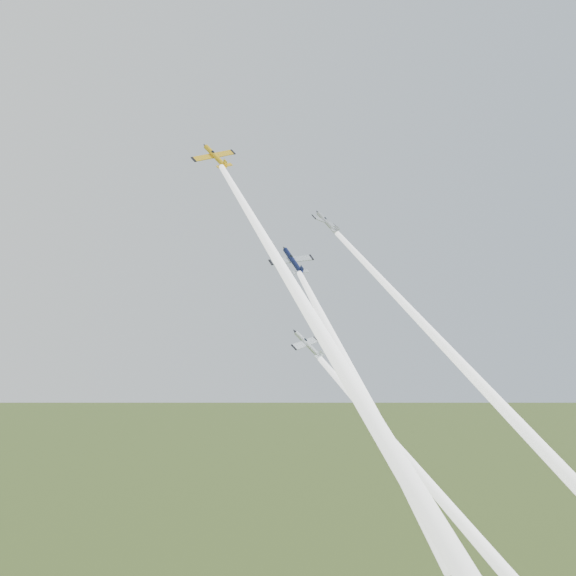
# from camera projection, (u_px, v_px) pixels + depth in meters

# --- Properties ---
(plane_yellow) EXTENTS (10.02, 6.83, 8.97)m
(plane_yellow) POSITION_uv_depth(u_px,v_px,m) (215.00, 157.00, 124.83)
(plane_yellow) COLOR gold
(smoke_trail_yellow) EXTENTS (2.75, 57.27, 56.66)m
(smoke_trail_yellow) POSITION_uv_depth(u_px,v_px,m) (316.00, 324.00, 97.52)
(smoke_trail_yellow) COLOR white
(plane_navy) EXTENTS (8.87, 7.83, 8.12)m
(plane_navy) POSITION_uv_depth(u_px,v_px,m) (293.00, 261.00, 125.68)
(plane_navy) COLOR #0D153D
(smoke_trail_navy) EXTENTS (6.99, 41.28, 40.80)m
(smoke_trail_navy) POSITION_uv_depth(u_px,v_px,m) (363.00, 394.00, 104.52)
(smoke_trail_navy) COLOR white
(plane_silver_right) EXTENTS (8.80, 8.54, 6.84)m
(plane_silver_right) POSITION_uv_depth(u_px,v_px,m) (327.00, 222.00, 137.50)
(plane_silver_right) COLOR #AFB5BE
(smoke_trail_silver_right) EXTENTS (21.51, 52.81, 54.69)m
(smoke_trail_silver_right) POSITION_uv_depth(u_px,v_px,m) (475.00, 378.00, 117.96)
(smoke_trail_silver_right) COLOR white
(plane_silver_low) EXTENTS (10.13, 8.42, 7.44)m
(plane_silver_low) POSITION_uv_depth(u_px,v_px,m) (308.00, 345.00, 121.12)
(plane_silver_low) COLOR silver
(smoke_trail_silver_low) EXTENTS (20.85, 41.05, 43.53)m
(smoke_trail_silver_low) POSITION_uv_depth(u_px,v_px,m) (443.00, 501.00, 106.94)
(smoke_trail_silver_low) COLOR white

